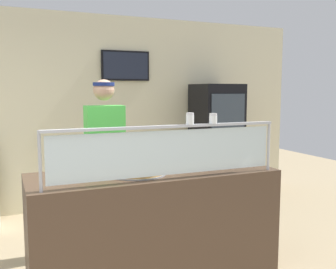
# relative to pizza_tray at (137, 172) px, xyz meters

# --- Properties ---
(ground_plane) EXTENTS (12.00, 12.00, 0.00)m
(ground_plane) POSITION_rel_pizza_tray_xyz_m (0.17, 0.66, -0.97)
(ground_plane) COLOR tan
(ground_plane) RESTS_ON ground
(shop_rear_unit) EXTENTS (6.52, 0.13, 2.70)m
(shop_rear_unit) POSITION_rel_pizza_tray_xyz_m (0.17, 2.38, 0.39)
(shop_rear_unit) COLOR beige
(shop_rear_unit) RESTS_ON ground
(serving_counter) EXTENTS (2.12, 0.76, 0.95)m
(serving_counter) POSITION_rel_pizza_tray_xyz_m (0.17, 0.04, -0.49)
(serving_counter) COLOR #4C3828
(serving_counter) RESTS_ON ground
(sneeze_guard) EXTENTS (1.94, 0.06, 0.43)m
(sneeze_guard) POSITION_rel_pizza_tray_xyz_m (0.17, -0.28, 0.26)
(sneeze_guard) COLOR #B2B5BC
(sneeze_guard) RESTS_ON serving_counter
(pizza_tray) EXTENTS (0.49, 0.49, 0.04)m
(pizza_tray) POSITION_rel_pizza_tray_xyz_m (0.00, 0.00, 0.00)
(pizza_tray) COLOR #9EA0A8
(pizza_tray) RESTS_ON serving_counter
(pizza_server) EXTENTS (0.14, 0.29, 0.01)m
(pizza_server) POSITION_rel_pizza_tray_xyz_m (0.03, -0.02, 0.02)
(pizza_server) COLOR #ADAFB7
(pizza_server) RESTS_ON pizza_tray
(parmesan_shaker) EXTENTS (0.06, 0.06, 0.09)m
(parmesan_shaker) POSITION_rel_pizza_tray_xyz_m (0.35, -0.28, 0.46)
(parmesan_shaker) COLOR white
(parmesan_shaker) RESTS_ON sneeze_guard
(pepper_flake_shaker) EXTENTS (0.07, 0.07, 0.08)m
(pepper_flake_shaker) POSITION_rel_pizza_tray_xyz_m (0.56, -0.28, 0.45)
(pepper_flake_shaker) COLOR white
(pepper_flake_shaker) RESTS_ON sneeze_guard
(worker_figure) EXTENTS (0.41, 0.50, 1.76)m
(worker_figure) POSITION_rel_pizza_tray_xyz_m (-0.07, 0.77, 0.04)
(worker_figure) COLOR #23232D
(worker_figure) RESTS_ON ground
(drink_fridge) EXTENTS (0.64, 0.64, 1.74)m
(drink_fridge) POSITION_rel_pizza_tray_xyz_m (1.91, 1.94, -0.09)
(drink_fridge) COLOR black
(drink_fridge) RESTS_ON ground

